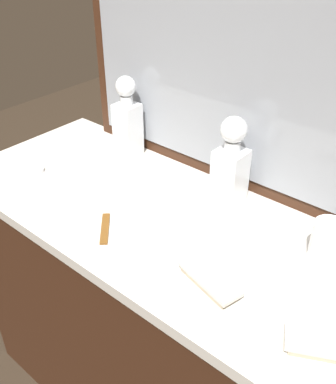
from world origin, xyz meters
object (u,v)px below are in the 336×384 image
at_px(silver_brush_rear, 209,280).
at_px(tortoiseshell_comb, 105,228).
at_px(silver_brush_center, 323,345).
at_px(porcelain_dish, 34,170).
at_px(crystal_decanter_right, 230,169).
at_px(crystal_decanter_center, 128,124).
at_px(crystal_tumbler_rear, 327,243).

relative_size(silver_brush_rear, tortoiseshell_comb, 1.60).
xyz_separation_m(silver_brush_center, tortoiseshell_comb, (-0.59, -0.01, -0.01)).
distance_m(silver_brush_rear, porcelain_dish, 0.72).
height_order(crystal_decanter_right, porcelain_dish, crystal_decanter_right).
bearing_deg(porcelain_dish, silver_brush_center, -2.62).
xyz_separation_m(crystal_decanter_center, silver_brush_center, (0.84, -0.33, -0.10)).
distance_m(crystal_decanter_right, silver_brush_center, 0.53).
bearing_deg(crystal_decanter_right, crystal_decanter_center, 177.07).
xyz_separation_m(crystal_decanter_right, tortoiseshell_comb, (-0.17, -0.32, -0.10)).
xyz_separation_m(silver_brush_rear, silver_brush_center, (0.27, -0.00, -0.00)).
distance_m(crystal_decanter_right, silver_brush_rear, 0.35).
relative_size(crystal_decanter_center, porcelain_dish, 4.43).
bearing_deg(crystal_decanter_center, porcelain_dish, -117.17).
relative_size(silver_brush_center, tortoiseshell_comb, 1.48).
bearing_deg(silver_brush_center, porcelain_dish, 177.38).
xyz_separation_m(silver_brush_center, porcelain_dish, (-0.98, 0.04, -0.01)).
bearing_deg(tortoiseshell_comb, crystal_decanter_center, 125.80).
height_order(crystal_decanter_right, tortoiseshell_comb, crystal_decanter_right).
relative_size(crystal_decanter_right, silver_brush_center, 1.66).
distance_m(crystal_decanter_right, porcelain_dish, 0.63).
xyz_separation_m(crystal_tumbler_rear, silver_brush_center, (0.11, -0.25, -0.03)).
height_order(crystal_tumbler_rear, silver_brush_center, crystal_tumbler_rear).
xyz_separation_m(crystal_decanter_right, silver_brush_rear, (0.16, -0.30, -0.09)).
height_order(crystal_decanter_center, porcelain_dish, crystal_decanter_center).
distance_m(silver_brush_center, tortoiseshell_comb, 0.59).
distance_m(silver_brush_rear, tortoiseshell_comb, 0.33).
height_order(silver_brush_rear, porcelain_dish, silver_brush_rear).
height_order(crystal_decanter_center, tortoiseshell_comb, crystal_decanter_center).
bearing_deg(silver_brush_rear, tortoiseshell_comb, -177.45).
bearing_deg(silver_brush_center, tortoiseshell_comb, -178.64).
xyz_separation_m(crystal_decanter_center, silver_brush_rear, (0.57, -0.33, -0.10)).
xyz_separation_m(crystal_decanter_center, tortoiseshell_comb, (0.25, -0.34, -0.11)).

